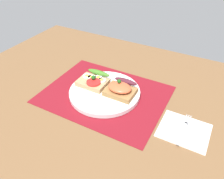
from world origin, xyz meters
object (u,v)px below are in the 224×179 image
object	(u,v)px
napkin	(184,130)
sandwich_egg_tomato	(94,80)
plate	(105,92)
fork	(184,128)
sandwich_salmon	(121,89)

from	to	relation	value
napkin	sandwich_egg_tomato	bearing A→B (deg)	170.70
sandwich_egg_tomato	napkin	bearing A→B (deg)	-9.30
plate	fork	size ratio (longest dim) A/B	1.90
plate	sandwich_salmon	world-z (taller)	sandwich_salmon
sandwich_egg_tomato	sandwich_salmon	distance (cm)	11.37
napkin	plate	bearing A→B (deg)	172.54
sandwich_salmon	napkin	bearing A→B (deg)	-12.30
sandwich_egg_tomato	napkin	world-z (taller)	sandwich_egg_tomato
plate	napkin	distance (cm)	29.99
napkin	fork	bearing A→B (deg)	114.39
sandwich_egg_tomato	fork	world-z (taller)	sandwich_egg_tomato
sandwich_egg_tomato	sandwich_salmon	bearing A→B (deg)	-2.81
sandwich_egg_tomato	fork	bearing A→B (deg)	-8.81
plate	sandwich_salmon	distance (cm)	6.45
sandwich_salmon	napkin	distance (cm)	24.86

